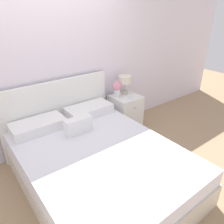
# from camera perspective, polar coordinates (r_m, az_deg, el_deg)

# --- Properties ---
(ground_plane) EXTENTS (12.00, 12.00, 0.00)m
(ground_plane) POSITION_cam_1_polar(r_m,az_deg,el_deg) (3.68, -13.03, -7.80)
(ground_plane) COLOR tan
(wall_back) EXTENTS (8.00, 0.06, 2.60)m
(wall_back) POSITION_cam_1_polar(r_m,az_deg,el_deg) (3.23, -15.94, 12.38)
(wall_back) COLOR white
(wall_back) RESTS_ON ground_plane
(bed) EXTENTS (1.69, 2.20, 1.05)m
(bed) POSITION_cam_1_polar(r_m,az_deg,el_deg) (2.78, -4.30, -12.68)
(bed) COLOR beige
(bed) RESTS_ON ground_plane
(nightstand) EXTENTS (0.46, 0.48, 0.61)m
(nightstand) POSITION_cam_1_polar(r_m,az_deg,el_deg) (3.88, 3.50, -0.05)
(nightstand) COLOR white
(nightstand) RESTS_ON ground_plane
(table_lamp) EXTENTS (0.22, 0.22, 0.33)m
(table_lamp) POSITION_cam_1_polar(r_m,az_deg,el_deg) (3.77, 3.36, 8.19)
(table_lamp) COLOR beige
(table_lamp) RESTS_ON nightstand
(flower_vase) EXTENTS (0.15, 0.15, 0.27)m
(flower_vase) POSITION_cam_1_polar(r_m,az_deg,el_deg) (3.66, 1.36, 6.29)
(flower_vase) COLOR white
(flower_vase) RESTS_ON nightstand
(teacup) EXTENTS (0.11, 0.11, 0.06)m
(teacup) POSITION_cam_1_polar(r_m,az_deg,el_deg) (3.64, 4.82, 3.79)
(teacup) COLOR white
(teacup) RESTS_ON nightstand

